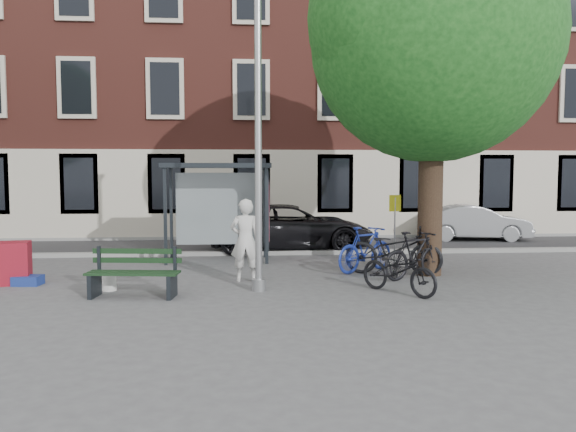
% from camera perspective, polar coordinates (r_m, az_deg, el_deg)
% --- Properties ---
extents(ground, '(90.00, 90.00, 0.00)m').
position_cam_1_polar(ground, '(11.37, -2.98, -7.59)').
color(ground, '#4C4C4F').
rests_on(ground, ground).
extents(road, '(40.00, 4.00, 0.01)m').
position_cam_1_polar(road, '(18.27, -3.58, -3.06)').
color(road, '#28282B').
rests_on(road, ground).
extents(curb_near, '(40.00, 0.25, 0.12)m').
position_cam_1_polar(curb_near, '(16.28, -3.46, -3.77)').
color(curb_near, gray).
rests_on(curb_near, ground).
extents(curb_far, '(40.00, 0.25, 0.12)m').
position_cam_1_polar(curb_far, '(20.25, -3.67, -2.18)').
color(curb_far, gray).
rests_on(curb_far, ground).
extents(building_row, '(30.00, 8.00, 14.00)m').
position_cam_1_polar(building_row, '(24.57, -3.90, 15.21)').
color(building_row, brown).
rests_on(building_row, ground).
extents(lamppost, '(0.28, 0.35, 6.11)m').
position_cam_1_polar(lamppost, '(11.13, -3.03, 6.58)').
color(lamppost, '#9EA0A3').
rests_on(lamppost, ground).
extents(tree_right, '(5.76, 5.60, 8.20)m').
position_cam_1_polar(tree_right, '(13.62, 14.79, 18.07)').
color(tree_right, black).
rests_on(tree_right, ground).
extents(bus_shelter, '(2.85, 1.45, 2.62)m').
position_cam_1_polar(bus_shelter, '(15.23, -5.72, 2.68)').
color(bus_shelter, '#1E2328').
rests_on(bus_shelter, ground).
extents(painter, '(0.66, 0.44, 1.81)m').
position_cam_1_polar(painter, '(12.20, -4.35, -2.48)').
color(painter, silver).
rests_on(painter, ground).
extents(bench, '(1.79, 0.77, 0.89)m').
position_cam_1_polar(bench, '(11.14, -15.38, -5.83)').
color(bench, '#1E2328').
rests_on(bench, ground).
extents(bike_a, '(2.37, 1.44, 1.18)m').
position_cam_1_polar(bike_a, '(13.26, 10.66, -3.37)').
color(bike_a, black).
rests_on(bike_a, ground).
extents(bike_b, '(1.79, 1.48, 1.10)m').
position_cam_1_polar(bike_b, '(13.55, 7.88, -3.34)').
color(bike_b, navy).
rests_on(bike_b, ground).
extents(bike_c, '(1.56, 1.79, 0.93)m').
position_cam_1_polar(bike_c, '(11.20, 11.19, -5.43)').
color(bike_c, black).
rests_on(bike_c, ground).
extents(bike_d, '(1.82, 1.28, 1.07)m').
position_cam_1_polar(bike_d, '(12.84, 12.75, -3.88)').
color(bike_d, black).
rests_on(bike_d, ground).
extents(car_dark, '(5.18, 2.58, 1.41)m').
position_cam_1_polar(car_dark, '(17.26, 0.26, -1.15)').
color(car_dark, black).
rests_on(car_dark, ground).
extents(car_silver, '(3.91, 1.77, 1.25)m').
position_cam_1_polar(car_silver, '(20.88, 18.40, -0.65)').
color(car_silver, '#939599').
rests_on(car_silver, ground).
extents(red_stand, '(1.00, 0.77, 0.90)m').
position_cam_1_polar(red_stand, '(13.34, -26.64, -4.31)').
color(red_stand, maroon).
rests_on(red_stand, ground).
extents(blue_crate, '(0.58, 0.45, 0.20)m').
position_cam_1_polar(blue_crate, '(13.10, -24.91, -5.95)').
color(blue_crate, navy).
rests_on(blue_crate, ground).
extents(bucket_b, '(0.37, 0.37, 0.36)m').
position_cam_1_polar(bucket_b, '(11.90, -17.71, -6.37)').
color(bucket_b, white).
rests_on(bucket_b, ground).
extents(notice_sign, '(0.31, 0.10, 1.82)m').
position_cam_1_polar(notice_sign, '(14.26, 10.81, 0.03)').
color(notice_sign, '#9EA0A3').
rests_on(notice_sign, ground).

